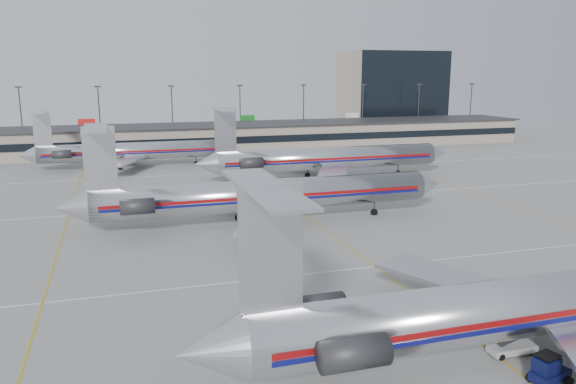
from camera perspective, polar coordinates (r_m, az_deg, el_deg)
name	(u,v)px	position (r m, az deg, el deg)	size (l,w,h in m)	color
ground	(429,307)	(47.65, 14.15, -11.24)	(260.00, 260.00, 0.00)	gray
apron_markings	(375,267)	(55.79, 8.82, -7.49)	(160.00, 0.15, 0.02)	silver
terminal	(217,137)	(137.99, -7.27, 5.56)	(162.00, 17.00, 6.25)	gray
light_mast_row	(207,111)	(151.30, -8.25, 8.16)	(163.60, 0.40, 15.28)	#38383D
distant_building	(391,92)	(186.01, 10.40, 10.01)	(30.00, 20.00, 25.00)	tan
jet_foreground	(543,303)	(41.04, 24.45, -10.22)	(49.32, 29.04, 12.91)	silver
jet_second_row	(259,195)	(69.31, -2.95, -0.30)	(49.04, 28.87, 12.84)	silver
jet_third_row	(324,158)	(99.14, 3.65, 3.46)	(47.25, 29.07, 12.92)	silver
jet_back_row	(129,151)	(115.28, -15.82, 4.02)	(41.99, 25.83, 11.48)	silver
tug_center	(548,371)	(38.84, 24.93, -16.15)	(2.70, 1.76, 2.02)	#090E35
belt_loader	(513,347)	(41.82, 21.91, -14.37)	(3.88, 1.26, 2.05)	#A2A2A2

